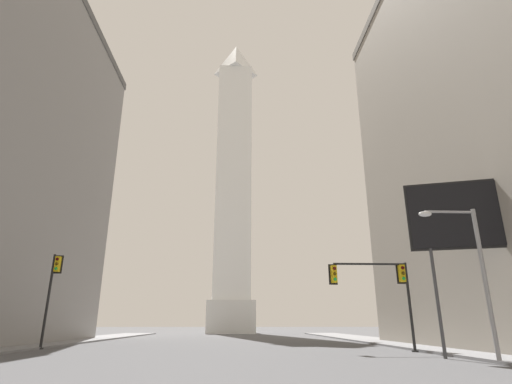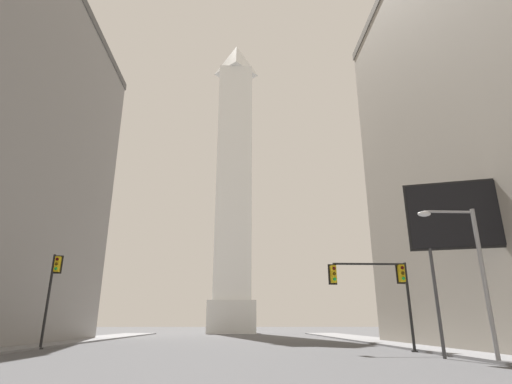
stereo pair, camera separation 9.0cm
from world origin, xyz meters
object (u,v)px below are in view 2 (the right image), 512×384
(traffic_light_mid_left, at_px, (52,286))
(street_lamp, at_px, (471,263))
(obelisk, at_px, (234,179))
(billboard_sign, at_px, (467,218))
(traffic_light_mid_right, at_px, (380,283))

(traffic_light_mid_left, relative_size, street_lamp, 0.93)
(obelisk, bearing_deg, street_lamp, -77.73)
(traffic_light_mid_left, height_order, billboard_sign, billboard_sign)
(traffic_light_mid_left, bearing_deg, street_lamp, -25.42)
(traffic_light_mid_left, bearing_deg, obelisk, 74.27)
(street_lamp, bearing_deg, obelisk, 102.27)
(traffic_light_mid_right, relative_size, traffic_light_mid_left, 0.85)
(obelisk, height_order, billboard_sign, obelisk)
(traffic_light_mid_right, distance_m, billboard_sign, 7.02)
(traffic_light_mid_right, xyz_separation_m, street_lamp, (1.67, -7.75, 0.18))
(billboard_sign, bearing_deg, traffic_light_mid_right, 119.99)
(street_lamp, relative_size, billboard_sign, 0.75)
(obelisk, height_order, traffic_light_mid_right, obelisk)
(obelisk, distance_m, billboard_sign, 58.56)
(street_lamp, bearing_deg, traffic_light_mid_left, 154.58)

